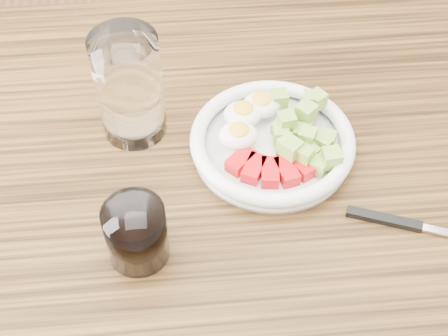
{
  "coord_description": "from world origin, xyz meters",
  "views": [
    {
      "loc": [
        -0.06,
        -0.53,
        1.47
      ],
      "look_at": [
        -0.01,
        0.01,
        0.8
      ],
      "focal_mm": 50.0,
      "sensor_mm": 36.0,
      "label": 1
    }
  ],
  "objects": [
    {
      "name": "dining_table",
      "position": [
        0.0,
        0.0,
        0.67
      ],
      "size": [
        1.5,
        0.9,
        0.77
      ],
      "color": "brown",
      "rests_on": "ground"
    },
    {
      "name": "bowl",
      "position": [
        0.07,
        0.06,
        0.79
      ],
      "size": [
        0.24,
        0.24,
        0.06
      ],
      "color": "white",
      "rests_on": "dining_table"
    },
    {
      "name": "fork",
      "position": [
        0.23,
        -0.09,
        0.77
      ],
      "size": [
        0.2,
        0.09,
        0.01
      ],
      "color": "black",
      "rests_on": "dining_table"
    },
    {
      "name": "water_glass",
      "position": [
        -0.13,
        0.12,
        0.85
      ],
      "size": [
        0.1,
        0.1,
        0.17
      ],
      "primitive_type": "cylinder",
      "color": "white",
      "rests_on": "dining_table"
    },
    {
      "name": "coffee_glass",
      "position": [
        -0.13,
        -0.1,
        0.81
      ],
      "size": [
        0.08,
        0.08,
        0.09
      ],
      "color": "white",
      "rests_on": "dining_table"
    }
  ]
}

